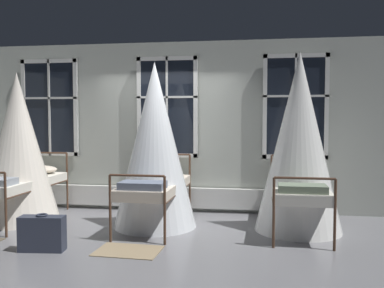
{
  "coord_description": "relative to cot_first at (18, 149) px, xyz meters",
  "views": [
    {
      "loc": [
        1.56,
        -6.03,
        1.64
      ],
      "look_at": [
        0.61,
        0.26,
        1.27
      ],
      "focal_mm": 39.15,
      "sensor_mm": 36.0,
      "label": 1
    }
  ],
  "objects": [
    {
      "name": "ground",
      "position": [
        2.23,
        -0.22,
        -1.16
      ],
      "size": [
        17.85,
        17.85,
        0.0
      ],
      "primitive_type": "plane",
      "color": "slate"
    },
    {
      "name": "back_wall_with_windows",
      "position": [
        2.23,
        1.2,
        0.35
      ],
      "size": [
        9.9,
        0.1,
        3.03
      ],
      "primitive_type": "cube",
      "color": "#B2B7AD",
      "rests_on": "ground"
    },
    {
      "name": "window_bank",
      "position": [
        2.23,
        1.08,
        -0.09
      ],
      "size": [
        5.57,
        0.1,
        2.69
      ],
      "color": "black",
      "rests_on": "ground"
    },
    {
      "name": "cot_first",
      "position": [
        0.0,
        0.0,
        0.0
      ],
      "size": [
        1.27,
        1.9,
        2.4
      ],
      "rotation": [
        0.0,
        0.0,
        1.55
      ],
      "color": "#4C3323",
      "rests_on": "ground"
    },
    {
      "name": "cot_second",
      "position": [
        2.27,
        -0.01,
        0.06
      ],
      "size": [
        1.27,
        1.9,
        2.52
      ],
      "rotation": [
        0.0,
        0.0,
        1.55
      ],
      "color": "#4C3323",
      "rests_on": "ground"
    },
    {
      "name": "cot_third",
      "position": [
        4.43,
        0.05,
        0.11
      ],
      "size": [
        1.27,
        1.9,
        2.64
      ],
      "rotation": [
        0.0,
        0.0,
        1.55
      ],
      "color": "#4C3323",
      "rests_on": "ground"
    },
    {
      "name": "rug_second",
      "position": [
        2.23,
        -1.28,
        -1.16
      ],
      "size": [
        0.83,
        0.6,
        0.01
      ],
      "primitive_type": "cube",
      "rotation": [
        0.0,
        0.0,
        -0.05
      ],
      "color": "#8E7A5B",
      "rests_on": "ground"
    },
    {
      "name": "suitcase_dark",
      "position": [
        1.16,
        -1.43,
        -0.94
      ],
      "size": [
        0.58,
        0.26,
        0.47
      ],
      "rotation": [
        0.0,
        0.0,
        0.1
      ],
      "color": "#2D3342",
      "rests_on": "ground"
    }
  ]
}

